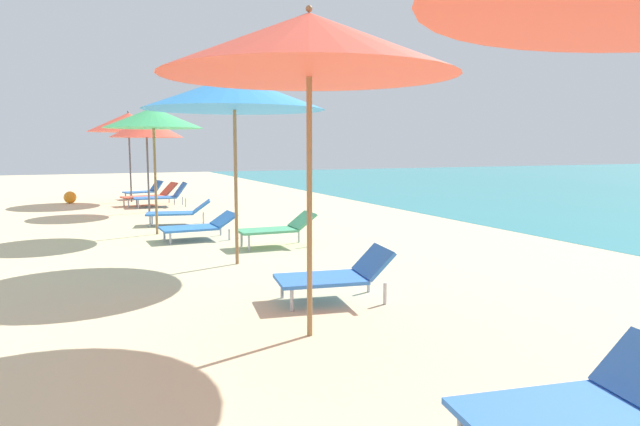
% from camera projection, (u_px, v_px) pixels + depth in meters
% --- Properties ---
extents(lounger_second_shoreside, '(1.41, 0.77, 0.59)m').
position_uv_depth(lounger_second_shoreside, '(578.00, 401.00, 3.19)').
color(lounger_second_shoreside, blue).
rests_on(lounger_second_shoreside, ground).
extents(umbrella_third, '(2.59, 2.59, 2.92)m').
position_uv_depth(umbrella_third, '(309.00, 45.00, 4.83)').
color(umbrella_third, olive).
rests_on(umbrella_third, ground).
extents(lounger_third_shoreside, '(1.34, 0.82, 0.59)m').
position_uv_depth(lounger_third_shoreside, '(336.00, 274.00, 6.25)').
color(lounger_third_shoreside, blue).
rests_on(lounger_third_shoreside, ground).
extents(umbrella_fourth, '(2.59, 2.59, 2.77)m').
position_uv_depth(umbrella_fourth, '(234.00, 93.00, 7.96)').
color(umbrella_fourth, olive).
rests_on(umbrella_fourth, ground).
extents(lounger_fourth_shoreside, '(1.31, 0.58, 0.58)m').
position_uv_depth(lounger_fourth_shoreside, '(277.00, 228.00, 9.63)').
color(lounger_fourth_shoreside, '#4CA572').
rests_on(lounger_fourth_shoreside, ground).
extents(umbrella_fifth, '(1.89, 1.89, 2.52)m').
position_uv_depth(umbrella_fifth, '(153.00, 118.00, 10.75)').
color(umbrella_fifth, olive).
rests_on(umbrella_fifth, ground).
extents(lounger_fifth_shoreside, '(1.47, 0.85, 0.55)m').
position_uv_depth(lounger_fifth_shoreside, '(180.00, 212.00, 12.32)').
color(lounger_fifth_shoreside, blue).
rests_on(lounger_fifth_shoreside, ground).
extents(lounger_fifth_inland, '(1.36, 0.74, 0.49)m').
position_uv_depth(lounger_fifth_inland, '(199.00, 226.00, 10.36)').
color(lounger_fifth_inland, blue).
rests_on(lounger_fifth_inland, ground).
extents(umbrella_sixth, '(1.85, 1.85, 2.50)m').
position_uv_depth(umbrella_sixth, '(146.00, 128.00, 14.37)').
color(umbrella_sixth, '#4C4C51').
rests_on(umbrella_sixth, ground).
extents(lounger_sixth_shoreside, '(1.46, 0.68, 0.69)m').
position_uv_depth(lounger_sixth_shoreside, '(162.00, 195.00, 15.95)').
color(lounger_sixth_shoreside, blue).
rests_on(lounger_sixth_shoreside, ground).
extents(umbrella_farthest, '(2.44, 2.44, 2.78)m').
position_uv_depth(umbrella_farthest, '(128.00, 122.00, 17.06)').
color(umbrella_farthest, '#4C4C51').
rests_on(umbrella_farthest, ground).
extents(lounger_farthest_shoreside, '(1.30, 0.85, 0.59)m').
position_uv_depth(lounger_farthest_shoreside, '(144.00, 190.00, 18.33)').
color(lounger_farthest_shoreside, blue).
rests_on(lounger_farthest_shoreside, ground).
extents(lounger_farthest_inland, '(1.64, 0.85, 0.65)m').
position_uv_depth(lounger_farthest_inland, '(151.00, 195.00, 16.38)').
color(lounger_farthest_inland, '#D8593F').
rests_on(lounger_farthest_inland, ground).
extents(beach_ball, '(0.36, 0.36, 0.36)m').
position_uv_depth(beach_ball, '(70.00, 197.00, 16.89)').
color(beach_ball, orange).
rests_on(beach_ball, ground).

